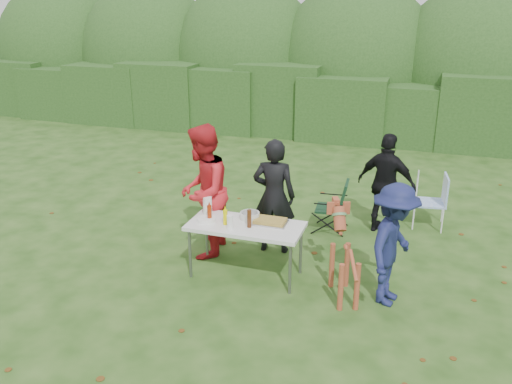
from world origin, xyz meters
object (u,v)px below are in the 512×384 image
(folding_table, at_px, (246,228))
(child, at_px, (393,245))
(person_cook, at_px, (274,196))
(camping_chair, at_px, (331,206))
(beer_bottle, at_px, (249,219))
(paper_towel_roll, at_px, (208,206))
(dog, at_px, (345,259))
(lawn_chair, at_px, (430,200))
(ketchup_bottle, at_px, (209,213))
(person_black_puffy, at_px, (386,184))
(person_red_jacket, at_px, (203,192))
(mustard_bottle, at_px, (225,217))

(folding_table, relative_size, child, 0.98)
(person_cook, distance_m, camping_chair, 1.24)
(beer_bottle, height_order, paper_towel_roll, paper_towel_roll)
(dog, distance_m, paper_towel_roll, 1.98)
(lawn_chair, height_order, paper_towel_roll, paper_towel_roll)
(ketchup_bottle, bearing_deg, child, -0.70)
(camping_chair, bearing_deg, person_black_puffy, -170.21)
(camping_chair, height_order, beer_bottle, beer_bottle)
(child, bearing_deg, person_red_jacket, 92.25)
(person_red_jacket, relative_size, mustard_bottle, 9.52)
(folding_table, bearing_deg, paper_towel_roll, 166.52)
(person_cook, distance_m, person_red_jacket, 1.01)
(child, distance_m, lawn_chair, 2.61)
(child, bearing_deg, ketchup_bottle, 102.48)
(mustard_bottle, height_order, paper_towel_roll, paper_towel_roll)
(folding_table, distance_m, person_red_jacket, 0.94)
(dog, relative_size, lawn_chair, 1.26)
(folding_table, height_order, dog, dog)
(person_cook, distance_m, dog, 1.60)
(camping_chair, relative_size, lawn_chair, 0.95)
(lawn_chair, xyz_separation_m, beer_bottle, (-2.20, -2.55, 0.42))
(paper_towel_roll, bearing_deg, person_cook, 44.21)
(person_red_jacket, xyz_separation_m, mustard_bottle, (0.54, -0.52, -0.11))
(child, height_order, camping_chair, child)
(person_cook, relative_size, person_black_puffy, 1.06)
(paper_towel_roll, bearing_deg, mustard_bottle, -32.88)
(dog, bearing_deg, lawn_chair, -41.00)
(camping_chair, bearing_deg, beer_bottle, 64.60)
(dog, distance_m, mustard_bottle, 1.62)
(person_cook, bearing_deg, mustard_bottle, 61.53)
(folding_table, relative_size, beer_bottle, 6.25)
(folding_table, height_order, beer_bottle, beer_bottle)
(mustard_bottle, bearing_deg, paper_towel_roll, 147.12)
(person_cook, height_order, person_black_puffy, person_cook)
(person_black_puffy, bearing_deg, camping_chair, 31.02)
(mustard_bottle, bearing_deg, person_black_puffy, 48.61)
(ketchup_bottle, bearing_deg, mustard_bottle, -8.24)
(child, distance_m, mustard_bottle, 2.13)
(person_red_jacket, distance_m, lawn_chair, 3.71)
(folding_table, relative_size, dog, 1.36)
(lawn_chair, bearing_deg, mustard_bottle, 38.23)
(dog, xyz_separation_m, camping_chair, (-0.55, 1.98, -0.11))
(dog, height_order, camping_chair, dog)
(person_cook, bearing_deg, person_red_jacket, 17.98)
(folding_table, bearing_deg, camping_chair, 66.46)
(folding_table, bearing_deg, lawn_chair, 47.54)
(mustard_bottle, relative_size, beer_bottle, 0.83)
(dog, bearing_deg, person_red_jacket, 52.56)
(lawn_chair, distance_m, beer_bottle, 3.39)
(folding_table, xyz_separation_m, child, (1.88, -0.07, 0.08))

